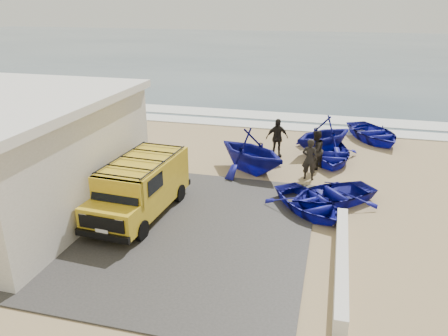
# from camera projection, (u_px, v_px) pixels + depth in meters

# --- Properties ---
(ground) EXTENTS (160.00, 160.00, 0.00)m
(ground) POSITION_uv_depth(u_px,v_px,m) (208.00, 207.00, 16.85)
(ground) COLOR tan
(slab) EXTENTS (12.00, 10.00, 0.05)m
(slab) POSITION_uv_depth(u_px,v_px,m) (138.00, 224.00, 15.51)
(slab) COLOR #3D3B38
(slab) RESTS_ON ground
(ocean) EXTENTS (180.00, 88.00, 0.01)m
(ocean) POSITION_uv_depth(u_px,v_px,m) (311.00, 51.00, 67.39)
(ocean) COLOR #385166
(ocean) RESTS_ON ground
(surf_line) EXTENTS (180.00, 1.60, 0.06)m
(surf_line) POSITION_uv_depth(u_px,v_px,m) (262.00, 125.00, 27.67)
(surf_line) COLOR white
(surf_line) RESTS_ON ground
(surf_wash) EXTENTS (180.00, 2.20, 0.04)m
(surf_wash) POSITION_uv_depth(u_px,v_px,m) (268.00, 116.00, 29.93)
(surf_wash) COLOR white
(surf_wash) RESTS_ON ground
(parapet) EXTENTS (0.35, 6.00, 0.55)m
(parapet) POSITION_uv_depth(u_px,v_px,m) (341.00, 261.00, 12.88)
(parapet) COLOR silver
(parapet) RESTS_ON ground
(van) EXTENTS (2.26, 5.05, 2.12)m
(van) POSITION_uv_depth(u_px,v_px,m) (141.00, 186.00, 15.91)
(van) COLOR gold
(van) RESTS_ON ground
(boat_near_left) EXTENTS (4.10, 4.26, 0.72)m
(boat_near_left) POSITION_uv_depth(u_px,v_px,m) (308.00, 203.00, 16.34)
(boat_near_left) COLOR #131697
(boat_near_left) RESTS_ON ground
(boat_near_right) EXTENTS (4.46, 4.26, 0.75)m
(boat_near_right) POSITION_uv_depth(u_px,v_px,m) (331.00, 194.00, 17.02)
(boat_near_right) COLOR #131697
(boat_near_right) RESTS_ON ground
(boat_mid_left) EXTENTS (5.00, 4.86, 2.01)m
(boat_mid_left) POSITION_uv_depth(u_px,v_px,m) (251.00, 151.00, 20.00)
(boat_mid_left) COLOR #131697
(boat_mid_left) RESTS_ON ground
(boat_mid_right) EXTENTS (2.91, 3.93, 0.78)m
(boat_mid_right) POSITION_uv_depth(u_px,v_px,m) (331.00, 154.00, 21.38)
(boat_mid_right) COLOR #131697
(boat_mid_right) RESTS_ON ground
(boat_far_left) EXTENTS (4.83, 4.86, 1.94)m
(boat_far_left) POSITION_uv_depth(u_px,v_px,m) (324.00, 134.00, 22.48)
(boat_far_left) COLOR #131697
(boat_far_left) RESTS_ON ground
(boat_far_right) EXTENTS (4.63, 5.15, 0.88)m
(boat_far_right) POSITION_uv_depth(u_px,v_px,m) (373.00, 133.00, 24.57)
(boat_far_right) COLOR #131697
(boat_far_right) RESTS_ON ground
(fisherman_front) EXTENTS (0.73, 0.53, 1.87)m
(fisherman_front) POSITION_uv_depth(u_px,v_px,m) (310.00, 159.00, 19.10)
(fisherman_front) COLOR black
(fisherman_front) RESTS_ON ground
(fisherman_middle) EXTENTS (1.05, 1.13, 1.87)m
(fisherman_middle) POSITION_uv_depth(u_px,v_px,m) (316.00, 150.00, 20.26)
(fisherman_middle) COLOR black
(fisherman_middle) RESTS_ON ground
(fisherman_back) EXTENTS (1.25, 0.94, 1.97)m
(fisherman_back) POSITION_uv_depth(u_px,v_px,m) (277.00, 138.00, 21.89)
(fisherman_back) COLOR black
(fisherman_back) RESTS_ON ground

